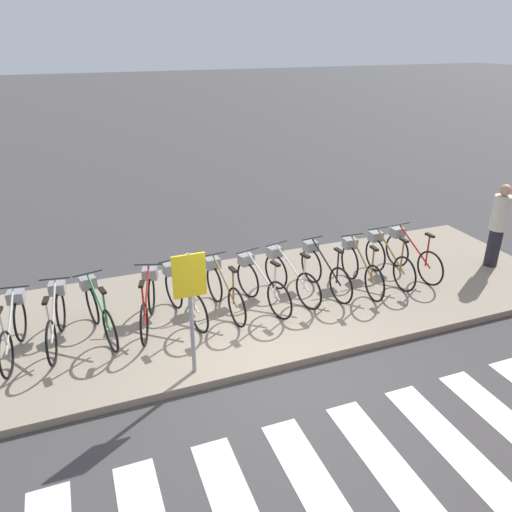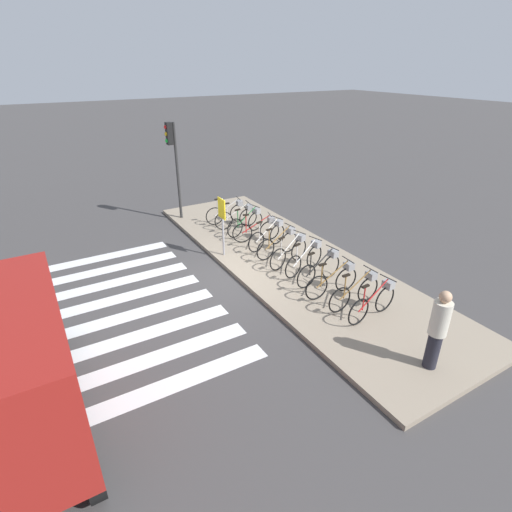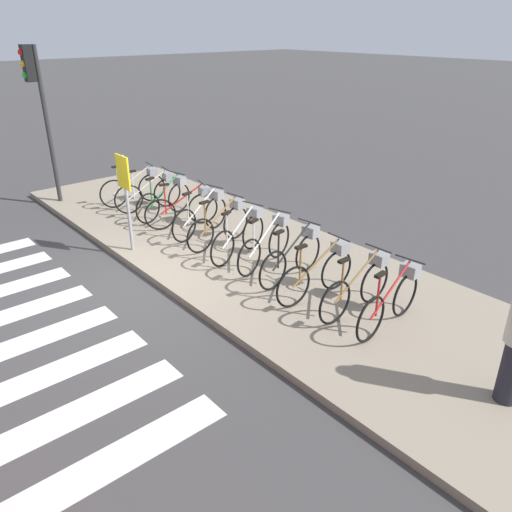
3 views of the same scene
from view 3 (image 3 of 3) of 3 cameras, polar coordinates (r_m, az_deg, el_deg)
The scene contains 16 objects.
ground_plane at distance 8.72m, azimuth -11.90°, elevation -2.97°, with size 120.00×120.00×0.00m, color #423F3F.
sidewalk at distance 9.60m, azimuth -2.27°, elevation 0.68°, with size 12.22×3.72×0.12m.
parked_bicycle_0 at distance 12.15m, azimuth -13.49°, elevation 7.79°, with size 0.46×1.57×0.98m.
parked_bicycle_1 at distance 11.69m, azimuth -11.80°, elevation 7.27°, with size 0.46×1.57×0.98m.
parked_bicycle_2 at distance 11.19m, azimuth -10.15°, elevation 6.60°, with size 0.51×1.56×0.98m.
parked_bicycle_3 at distance 10.56m, azimuth -8.00°, elevation 5.63°, with size 0.60×1.53×0.98m.
parked_bicycle_4 at distance 10.13m, azimuth -6.04°, elevation 4.89°, with size 0.51×1.56×0.98m.
parked_bicycle_5 at distance 9.59m, azimuth -3.89°, elevation 3.79°, with size 0.46×1.58×0.98m.
parked_bicycle_6 at distance 9.08m, azimuth -1.68°, elevation 2.59°, with size 0.56×1.55×0.98m.
parked_bicycle_7 at distance 8.73m, azimuth 1.36°, elevation 1.65°, with size 0.55×1.55×0.98m.
parked_bicycle_8 at distance 8.28m, azimuth 4.46°, elevation 0.21°, with size 0.46×1.58×0.98m.
parked_bicycle_9 at distance 7.77m, azimuth 7.35°, elevation -1.69°, with size 0.46×1.59×0.98m.
parked_bicycle_10 at distance 7.47m, azimuth 11.80°, elevation -3.17°, with size 0.46×1.59×0.98m.
parked_bicycle_11 at distance 7.22m, azimuth 15.37°, elevation -4.64°, with size 0.46×1.58×0.98m.
traffic_light at distance 12.51m, azimuth -23.78°, elevation 16.72°, with size 0.24×0.40×3.50m.
sign_post at distance 9.33m, azimuth -14.73°, elevation 7.64°, with size 0.44×0.07×1.81m.
Camera 3 is at (6.90, -3.52, 4.02)m, focal length 35.00 mm.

